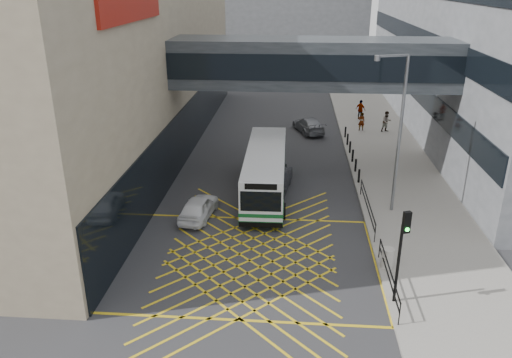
% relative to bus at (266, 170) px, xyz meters
% --- Properties ---
extents(ground, '(120.00, 120.00, 0.00)m').
position_rel_bus_xyz_m(ground, '(-0.27, -8.07, -1.54)').
color(ground, '#333335').
extents(building_whsmith, '(24.17, 42.00, 16.00)m').
position_rel_bus_xyz_m(building_whsmith, '(-18.26, 7.93, 6.45)').
color(building_whsmith, gray).
rests_on(building_whsmith, ground).
extents(building_far, '(28.00, 16.00, 18.00)m').
position_rel_bus_xyz_m(building_far, '(-2.27, 51.93, 7.46)').
color(building_far, slate).
rests_on(building_far, ground).
extents(skybridge, '(20.00, 4.10, 3.00)m').
position_rel_bus_xyz_m(skybridge, '(2.73, 3.93, 5.96)').
color(skybridge, '#30353A').
rests_on(skybridge, ground).
extents(pavement, '(6.00, 54.00, 0.16)m').
position_rel_bus_xyz_m(pavement, '(8.73, 6.93, -1.46)').
color(pavement, gray).
rests_on(pavement, ground).
extents(box_junction, '(12.00, 9.00, 0.01)m').
position_rel_bus_xyz_m(box_junction, '(-0.27, -8.07, -1.54)').
color(box_junction, gold).
rests_on(box_junction, ground).
extents(bus, '(2.68, 10.31, 2.88)m').
position_rel_bus_xyz_m(bus, '(0.00, 0.00, 0.00)').
color(bus, silver).
rests_on(bus, ground).
extents(car_white, '(2.17, 4.23, 1.29)m').
position_rel_bus_xyz_m(car_white, '(-3.53, -3.64, -0.90)').
color(car_white, white).
rests_on(car_white, ground).
extents(car_dark, '(2.55, 5.25, 1.58)m').
position_rel_bus_xyz_m(car_dark, '(0.56, 0.27, -0.75)').
color(car_dark, black).
rests_on(car_dark, ground).
extents(car_silver, '(3.19, 4.77, 1.37)m').
position_rel_bus_xyz_m(car_silver, '(2.95, 13.73, -0.86)').
color(car_silver, gray).
rests_on(car_silver, ground).
extents(traffic_light, '(0.33, 0.50, 4.17)m').
position_rel_bus_xyz_m(traffic_light, '(6.01, -11.12, 1.33)').
color(traffic_light, black).
rests_on(traffic_light, pavement).
extents(street_lamp, '(1.96, 0.87, 8.78)m').
position_rel_bus_xyz_m(street_lamp, '(7.21, -2.19, 3.62)').
color(street_lamp, slate).
rests_on(street_lamp, pavement).
extents(litter_bin, '(0.56, 0.56, 0.96)m').
position_rel_bus_xyz_m(litter_bin, '(6.11, -8.41, -0.90)').
color(litter_bin, '#ADA89E').
rests_on(litter_bin, pavement).
extents(kerb_railings, '(0.05, 12.54, 1.00)m').
position_rel_bus_xyz_m(kerb_railings, '(5.88, -6.29, -0.66)').
color(kerb_railings, black).
rests_on(kerb_railings, pavement).
extents(bollards, '(0.14, 10.14, 0.90)m').
position_rel_bus_xyz_m(bollards, '(5.98, 6.93, -0.93)').
color(bollards, black).
rests_on(bollards, pavement).
extents(pedestrian_a, '(0.70, 0.56, 1.60)m').
position_rel_bus_xyz_m(pedestrian_a, '(7.52, 14.11, -0.59)').
color(pedestrian_a, gray).
rests_on(pedestrian_a, pavement).
extents(pedestrian_b, '(1.00, 0.81, 1.79)m').
position_rel_bus_xyz_m(pedestrian_b, '(9.64, 13.88, -0.49)').
color(pedestrian_b, gray).
rests_on(pedestrian_b, pavement).
extents(pedestrian_c, '(1.14, 1.10, 1.81)m').
position_rel_bus_xyz_m(pedestrian_c, '(7.89, 17.93, -0.48)').
color(pedestrian_c, gray).
rests_on(pedestrian_c, pavement).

